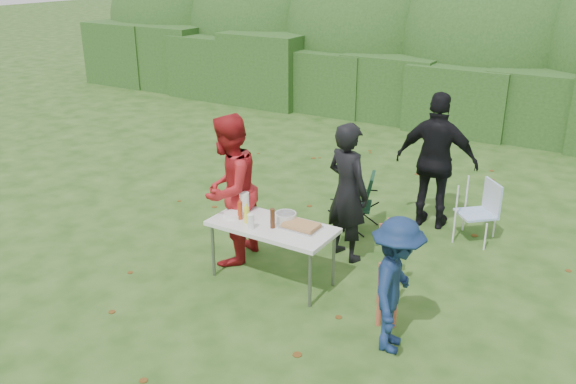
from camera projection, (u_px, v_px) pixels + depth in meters
The scene contains 20 objects.
ground at pixel (258, 282), 7.39m from camera, with size 80.00×80.00×0.00m, color #1E4211.
hedge_row at pixel (463, 92), 13.41m from camera, with size 22.00×1.40×1.70m, color #23471C.
shrub_backdrop at pixel (486, 49), 14.40m from camera, with size 20.00×2.60×3.20m, color #3D6628.
folding_table at pixel (272, 229), 7.17m from camera, with size 1.50×0.70×0.74m.
person_cook at pixel (347, 192), 7.69m from camera, with size 0.66×0.43×1.81m, color black.
person_red_jacket at pixel (229, 190), 7.59m from camera, with size 0.94×0.73×1.92m, color #A2191D.
person_black_puffy at pixel (436, 161), 8.56m from camera, with size 1.15×0.48×1.97m, color black.
child at pixel (396, 285), 5.91m from camera, with size 0.91×0.52×1.41m, color #12254B.
dog at pixel (388, 279), 6.57m from camera, with size 0.92×0.37×0.87m, color #A44F35, non-canonical shape.
camping_chair at pixel (354, 202), 8.61m from camera, with size 0.54×0.54×0.87m, color #123321, non-canonical shape.
lawn_chair at pixel (476, 211), 8.31m from camera, with size 0.50×0.50×0.85m, color #4F8ED7, non-canonical shape.
food_tray at pixel (301, 227), 7.07m from camera, with size 0.45×0.30×0.02m, color #B7B7BA.
focaccia_bread at pixel (301, 225), 7.06m from camera, with size 0.40×0.26×0.04m, color tan.
mustard_bottle at pixel (247, 215), 7.17m from camera, with size 0.06×0.06×0.20m, color yellow.
ketchup_bottle at pixel (240, 211), 7.27m from camera, with size 0.06×0.06×0.22m, color #A73315.
beer_bottle at pixel (273, 218), 7.03m from camera, with size 0.06×0.06×0.24m, color #47230F.
paper_towel_roll at pixel (244, 203), 7.45m from camera, with size 0.12×0.12×0.26m, color white.
cup_stack at pixel (251, 222), 7.02m from camera, with size 0.08×0.08×0.18m, color white.
pasta_bowl at pixel (286, 217), 7.24m from camera, with size 0.26×0.26×0.10m, color silver.
plate_stack at pixel (234, 215), 7.37m from camera, with size 0.24×0.24×0.05m, color white.
Camera 1 is at (3.71, -5.32, 3.72)m, focal length 38.00 mm.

